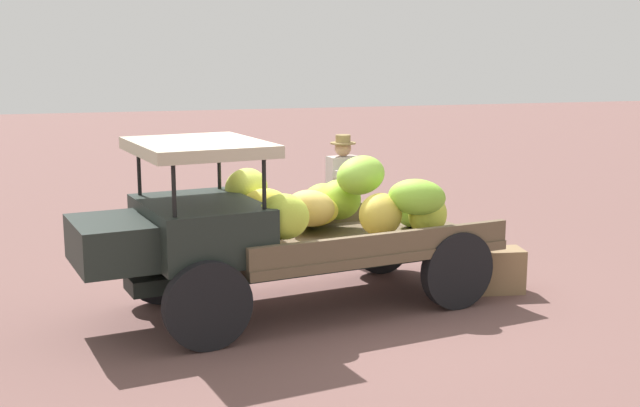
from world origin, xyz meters
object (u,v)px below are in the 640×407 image
at_px(farmer, 343,188).
at_px(wooden_crate, 498,270).
at_px(truck, 282,225).
at_px(loose_banana_bunch, 310,236).

relative_size(farmer, wooden_crate, 2.94).
distance_m(truck, loose_banana_bunch, 2.92).
height_order(farmer, loose_banana_bunch, farmer).
bearing_deg(farmer, loose_banana_bunch, -164.59).
xyz_separation_m(truck, loose_banana_bunch, (-1.08, -2.60, -0.76)).
xyz_separation_m(farmer, wooden_crate, (-1.18, 2.08, -0.69)).
relative_size(truck, farmer, 2.79).
distance_m(farmer, loose_banana_bunch, 1.05).
bearing_deg(wooden_crate, loose_banana_bunch, -62.01).
bearing_deg(truck, wooden_crate, 168.02).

